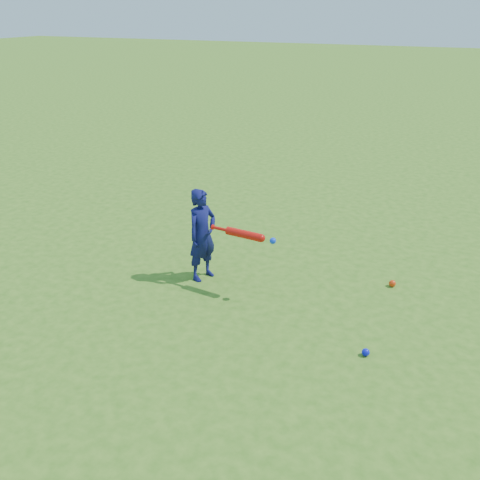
# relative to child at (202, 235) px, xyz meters

# --- Properties ---
(ground) EXTENTS (80.00, 80.00, 0.00)m
(ground) POSITION_rel_child_xyz_m (-0.57, 0.59, -0.54)
(ground) COLOR #396B19
(ground) RESTS_ON ground
(child) EXTENTS (0.37, 0.46, 1.09)m
(child) POSITION_rel_child_xyz_m (0.00, 0.00, 0.00)
(child) COLOR #10124E
(child) RESTS_ON ground
(ground_ball_red) EXTENTS (0.08, 0.08, 0.08)m
(ground_ball_red) POSITION_rel_child_xyz_m (2.08, 0.68, -0.51)
(ground_ball_red) COLOR red
(ground_ball_red) RESTS_ON ground
(ground_ball_blue) EXTENTS (0.07, 0.07, 0.07)m
(ground_ball_blue) POSITION_rel_child_xyz_m (2.08, -0.76, -0.51)
(ground_ball_blue) COLOR #0C12D4
(ground_ball_blue) RESTS_ON ground
(bat_swing) EXTENTS (0.79, 0.15, 0.09)m
(bat_swing) POSITION_rel_child_xyz_m (0.60, -0.12, 0.15)
(bat_swing) COLOR red
(bat_swing) RESTS_ON ground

